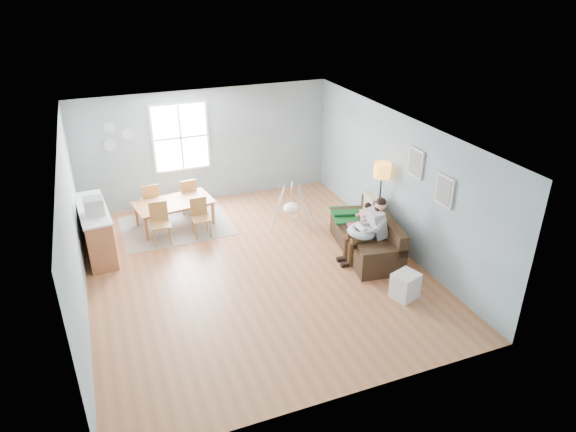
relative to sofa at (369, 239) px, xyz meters
name	(u,v)px	position (x,y,z in m)	size (l,w,h in m)	color
room	(250,147)	(-2.33, 0.23, 2.13)	(8.40, 9.40, 3.90)	#A36139
window	(181,137)	(-2.93, 3.69, 1.36)	(1.32, 0.08, 1.62)	silver
pictures	(430,176)	(0.64, -0.82, 1.56)	(0.05, 1.34, 0.74)	silver
wall_plates	(116,136)	(-4.33, 3.70, 1.54)	(0.67, 0.02, 0.66)	#A3BBC4
sofa	(369,239)	(0.00, 0.00, 0.00)	(1.18, 2.14, 0.82)	black
green_throw	(354,215)	(0.03, 0.68, 0.23)	(0.93, 0.80, 0.04)	#135326
beige_pillow	(371,206)	(0.29, 0.49, 0.46)	(0.14, 0.49, 0.49)	tan
father	(369,228)	(-0.17, -0.27, 0.41)	(0.93, 0.44, 1.31)	#99999B
nursing_pillow	(361,232)	(-0.32, -0.24, 0.35)	(0.53, 0.53, 0.15)	#ADC3D9
infant	(361,228)	(-0.32, -0.21, 0.42)	(0.13, 0.35, 0.13)	silver
toddler	(363,218)	(-0.05, 0.20, 0.39)	(0.51, 0.29, 0.77)	silver
floor_lamp	(382,177)	(0.47, 0.46, 1.09)	(0.34, 0.34, 1.67)	black
storage_cube	(405,286)	(-0.19, -1.61, -0.06)	(0.52, 0.49, 0.47)	white
rug	(177,226)	(-3.39, 2.53, -0.28)	(2.34, 1.78, 0.01)	gray
dining_table	(175,214)	(-3.39, 2.53, 0.00)	(1.65, 0.92, 0.58)	#9A5832
chair_sw	(160,220)	(-3.79, 1.95, 0.20)	(0.41, 0.41, 0.87)	olive
chair_se	(200,215)	(-2.95, 1.96, 0.17)	(0.37, 0.37, 0.83)	olive
chair_nw	(151,199)	(-3.81, 3.11, 0.19)	(0.42, 0.42, 0.86)	olive
chair_ne	(188,194)	(-2.97, 3.12, 0.18)	(0.40, 0.40, 0.84)	olive
counter	(96,230)	(-5.03, 1.95, 0.21)	(0.66, 1.81, 1.00)	#9A5832
monitor	(94,206)	(-4.99, 1.62, 0.87)	(0.37, 0.35, 0.33)	#ACACB1
baby_swing	(292,208)	(-0.98, 1.69, 0.13)	(1.20, 1.21, 0.93)	#ACACB1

